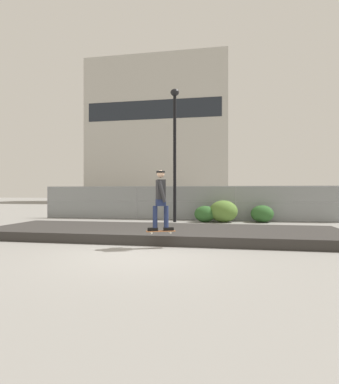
{
  "coord_description": "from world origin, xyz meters",
  "views": [
    {
      "loc": [
        2.07,
        -7.16,
        1.56
      ],
      "look_at": [
        0.17,
        3.52,
        1.54
      ],
      "focal_mm": 28.17,
      "sensor_mm": 36.0,
      "label": 1
    }
  ],
  "objects_px": {
    "skateboard": "(161,231)",
    "shrub_right": "(262,214)",
    "shrub_center": "(223,211)",
    "shrub_left": "(205,214)",
    "street_lamp": "(175,139)",
    "parked_car_near": "(129,203)",
    "skater": "(161,197)"
  },
  "relations": [
    {
      "from": "skateboard",
      "to": "shrub_right",
      "type": "bearing_deg",
      "value": 64.43
    },
    {
      "from": "shrub_center",
      "to": "shrub_right",
      "type": "relative_size",
      "value": 1.28
    },
    {
      "from": "skateboard",
      "to": "shrub_left",
      "type": "relative_size",
      "value": 0.76
    },
    {
      "from": "skateboard",
      "to": "shrub_left",
      "type": "height_order",
      "value": "shrub_left"
    },
    {
      "from": "street_lamp",
      "to": "shrub_right",
      "type": "distance_m",
      "value": 5.81
    },
    {
      "from": "parked_car_near",
      "to": "shrub_center",
      "type": "xyz_separation_m",
      "value": [
        6.01,
        -3.19,
        -0.28
      ]
    },
    {
      "from": "shrub_left",
      "to": "street_lamp",
      "type": "bearing_deg",
      "value": -169.26
    },
    {
      "from": "shrub_center",
      "to": "street_lamp",
      "type": "bearing_deg",
      "value": -171.26
    },
    {
      "from": "street_lamp",
      "to": "shrub_right",
      "type": "relative_size",
      "value": 6.04
    },
    {
      "from": "street_lamp",
      "to": "shrub_center",
      "type": "height_order",
      "value": "street_lamp"
    },
    {
      "from": "parked_car_near",
      "to": "shrub_center",
      "type": "distance_m",
      "value": 6.81
    },
    {
      "from": "shrub_left",
      "to": "shrub_right",
      "type": "bearing_deg",
      "value": 6.08
    },
    {
      "from": "street_lamp",
      "to": "shrub_center",
      "type": "bearing_deg",
      "value": 8.74
    },
    {
      "from": "shrub_right",
      "to": "shrub_center",
      "type": "bearing_deg",
      "value": -173.62
    },
    {
      "from": "shrub_left",
      "to": "shrub_center",
      "type": "height_order",
      "value": "shrub_center"
    },
    {
      "from": "shrub_center",
      "to": "skateboard",
      "type": "bearing_deg",
      "value": -103.04
    },
    {
      "from": "skater",
      "to": "shrub_left",
      "type": "height_order",
      "value": "skater"
    },
    {
      "from": "parked_car_near",
      "to": "shrub_right",
      "type": "xyz_separation_m",
      "value": [
        7.93,
        -2.98,
        -0.4
      ]
    },
    {
      "from": "skater",
      "to": "parked_car_near",
      "type": "distance_m",
      "value": 11.43
    },
    {
      "from": "skateboard",
      "to": "shrub_center",
      "type": "bearing_deg",
      "value": 76.96
    },
    {
      "from": "shrub_left",
      "to": "shrub_center",
      "type": "relative_size",
      "value": 0.75
    },
    {
      "from": "skateboard",
      "to": "parked_car_near",
      "type": "xyz_separation_m",
      "value": [
        -4.3,
        10.58,
        0.37
      ]
    },
    {
      "from": "skater",
      "to": "shrub_center",
      "type": "distance_m",
      "value": 7.63
    },
    {
      "from": "skateboard",
      "to": "skater",
      "type": "xyz_separation_m",
      "value": [
        0.0,
        0.0,
        0.95
      ]
    },
    {
      "from": "shrub_center",
      "to": "parked_car_near",
      "type": "bearing_deg",
      "value": 152.01
    },
    {
      "from": "skater",
      "to": "shrub_left",
      "type": "relative_size",
      "value": 1.56
    },
    {
      "from": "skater",
      "to": "shrub_left",
      "type": "xyz_separation_m",
      "value": [
        0.78,
        7.29,
        -1.0
      ]
    },
    {
      "from": "skateboard",
      "to": "skater",
      "type": "height_order",
      "value": "skater"
    },
    {
      "from": "street_lamp",
      "to": "shrub_left",
      "type": "height_order",
      "value": "street_lamp"
    },
    {
      "from": "street_lamp",
      "to": "shrub_left",
      "type": "xyz_separation_m",
      "value": [
        1.51,
        0.29,
        -3.8
      ]
    },
    {
      "from": "skater",
      "to": "street_lamp",
      "type": "height_order",
      "value": "street_lamp"
    },
    {
      "from": "skateboard",
      "to": "street_lamp",
      "type": "bearing_deg",
      "value": 95.94
    }
  ]
}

